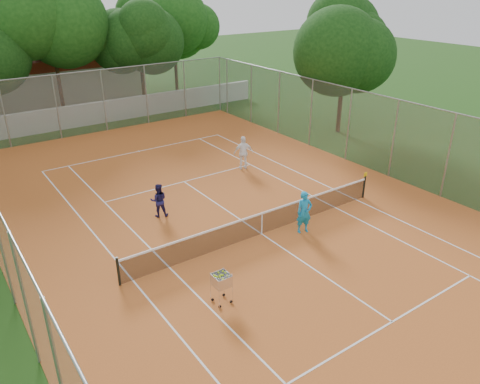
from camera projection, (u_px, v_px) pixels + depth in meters
ground at (262, 234)px, 18.67m from camera, size 120.00×120.00×0.00m
court_pad at (262, 234)px, 18.67m from camera, size 18.00×34.00×0.02m
court_lines at (262, 234)px, 18.66m from camera, size 10.98×23.78×0.01m
tennis_net at (262, 223)px, 18.46m from camera, size 11.88×0.10×0.98m
perimeter_fence at (263, 189)px, 17.84m from camera, size 18.00×34.00×4.00m
boundary_wall at (96, 113)px, 32.49m from camera, size 26.00×0.30×1.50m
clubhouse at (28, 73)px, 38.28m from camera, size 16.40×9.00×4.40m
tropical_trees at (73, 45)px, 32.94m from camera, size 29.00×19.00×10.00m
player_near at (304, 212)px, 18.48m from camera, size 0.73×0.59×1.75m
player_far_left at (159, 200)px, 19.76m from camera, size 0.89×0.80×1.48m
player_far_right at (244, 153)px, 24.66m from camera, size 1.14×0.81×1.79m
ball_hopper at (222, 287)px, 14.51m from camera, size 0.68×0.68×1.13m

